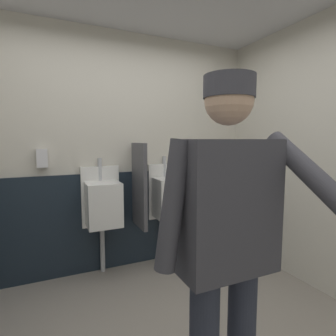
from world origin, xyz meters
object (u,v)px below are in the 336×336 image
(urinal_middle, at_px, (169,197))
(soap_dispenser, at_px, (42,158))
(person, at_px, (227,232))
(urinal_left, at_px, (103,203))

(urinal_middle, relative_size, soap_dispenser, 6.89)
(person, distance_m, soap_dispenser, 2.07)
(urinal_left, bearing_deg, soap_dispenser, 167.76)
(soap_dispenser, bearing_deg, urinal_left, -12.24)
(urinal_left, distance_m, soap_dispenser, 0.74)
(urinal_left, distance_m, person, 1.81)
(urinal_left, xyz_separation_m, urinal_middle, (0.75, 0.00, 0.00))
(urinal_middle, distance_m, soap_dispenser, 1.39)
(person, bearing_deg, soap_dispenser, 112.29)
(urinal_left, relative_size, soap_dispenser, 6.89)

